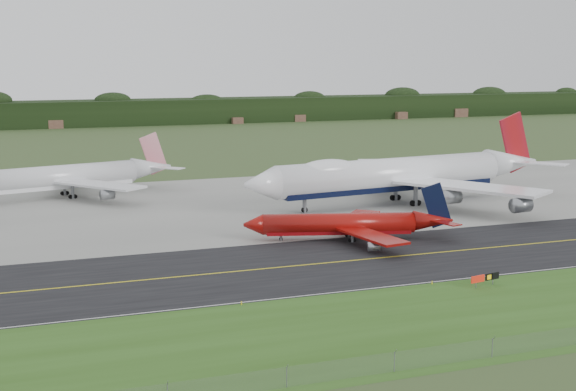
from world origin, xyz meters
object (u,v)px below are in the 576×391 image
Objects in this scene: jet_star_tail at (67,177)px; taxiway_sign at (485,278)px; jet_ba_747 at (400,174)px; jet_red_737 at (350,224)px.

jet_star_tail is 109.63m from taxiway_sign.
jet_ba_747 is 1.46× the size of jet_star_tail.
jet_red_737 is at bearing -130.84° from jet_ba_747.
jet_red_737 is (-25.22, -29.18, -3.83)m from jet_ba_747.
jet_star_tail is 10.20× the size of taxiway_sign.
jet_red_737 is at bearing 100.01° from taxiway_sign.
jet_star_tail is (-44.19, 63.53, 1.88)m from jet_red_737.
jet_ba_747 is at bearing -26.33° from jet_star_tail.
taxiway_sign is (5.98, -33.88, -1.61)m from jet_red_737.
taxiway_sign is at bearing -106.97° from jet_ba_747.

